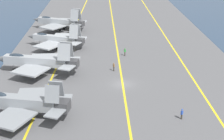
# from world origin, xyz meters

# --- Properties ---
(ground_plane) EXTENTS (2000.00, 2000.00, 0.00)m
(ground_plane) POSITION_xyz_m (0.00, 0.00, 0.00)
(ground_plane) COLOR navy
(carrier_deck) EXTENTS (207.38, 49.48, 0.40)m
(carrier_deck) POSITION_xyz_m (0.00, 0.00, 0.20)
(carrier_deck) COLOR #565659
(carrier_deck) RESTS_ON ground
(deck_stripe_foul_line) EXTENTS (186.64, 1.14, 0.01)m
(deck_stripe_foul_line) POSITION_xyz_m (0.00, -13.61, 0.40)
(deck_stripe_foul_line) COLOR yellow
(deck_stripe_foul_line) RESTS_ON carrier_deck
(deck_stripe_centerline) EXTENTS (186.64, 0.36, 0.01)m
(deck_stripe_centerline) POSITION_xyz_m (0.00, 0.00, 0.40)
(deck_stripe_centerline) COLOR yellow
(deck_stripe_centerline) RESTS_ON carrier_deck
(deck_stripe_edge_line) EXTENTS (186.45, 9.18, 0.01)m
(deck_stripe_edge_line) POSITION_xyz_m (0.00, 13.61, 0.40)
(deck_stripe_edge_line) COLOR yellow
(deck_stripe_edge_line) RESTS_ON carrier_deck
(parked_jet_second) EXTENTS (13.56, 15.31, 5.91)m
(parked_jet_second) POSITION_xyz_m (-11.59, 15.84, 2.74)
(parked_jet_second) COLOR gray
(parked_jet_second) RESTS_ON carrier_deck
(parked_jet_third) EXTENTS (12.99, 17.43, 6.63)m
(parked_jet_third) POSITION_xyz_m (6.08, 16.45, 2.89)
(parked_jet_third) COLOR #93999E
(parked_jet_third) RESTS_ON carrier_deck
(parked_jet_fourth) EXTENTS (13.94, 15.25, 6.18)m
(parked_jet_fourth) POSITION_xyz_m (22.61, 14.65, 2.57)
(parked_jet_fourth) COLOR #9EA3A8
(parked_jet_fourth) RESTS_ON carrier_deck
(parked_jet_fifth) EXTENTS (13.78, 16.30, 6.55)m
(parked_jet_fifth) POSITION_xyz_m (39.11, 15.83, 2.84)
(parked_jet_fifth) COLOR #93999E
(parked_jet_fifth) RESTS_ON carrier_deck
(crew_blue_vest) EXTENTS (0.46, 0.44, 1.72)m
(crew_blue_vest) POSITION_xyz_m (-13.24, -7.97, 1.34)
(crew_blue_vest) COLOR #383328
(crew_blue_vest) RESTS_ON carrier_deck
(crew_green_vest) EXTENTS (0.34, 0.43, 1.82)m
(crew_green_vest) POSITION_xyz_m (15.80, -1.53, 1.40)
(crew_green_vest) COLOR #383328
(crew_green_vest) RESTS_ON carrier_deck
(crew_brown_vest) EXTENTS (0.46, 0.41, 1.78)m
(crew_brown_vest) POSITION_xyz_m (6.54, 1.37, 1.38)
(crew_brown_vest) COLOR #383328
(crew_brown_vest) RESTS_ON carrier_deck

